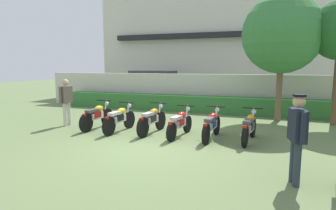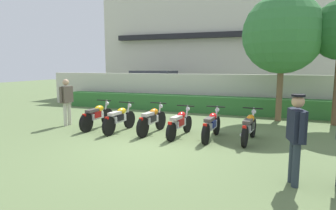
# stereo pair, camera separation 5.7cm
# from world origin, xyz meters

# --- Properties ---
(ground) EXTENTS (60.00, 60.00, 0.00)m
(ground) POSITION_xyz_m (0.00, 0.00, 0.00)
(ground) COLOR #607547
(building) EXTENTS (18.65, 6.50, 8.10)m
(building) POSITION_xyz_m (0.00, 16.06, 4.05)
(building) COLOR beige
(building) RESTS_ON ground
(compound_wall) EXTENTS (17.72, 0.30, 1.80)m
(compound_wall) POSITION_xyz_m (0.00, 6.97, 0.90)
(compound_wall) COLOR beige
(compound_wall) RESTS_ON ground
(hedge_row) EXTENTS (14.18, 0.70, 0.78)m
(hedge_row) POSITION_xyz_m (0.00, 6.27, 0.39)
(hedge_row) COLOR #337033
(hedge_row) RESTS_ON ground
(parked_car) EXTENTS (4.61, 2.31, 1.89)m
(parked_car) POSITION_xyz_m (-3.74, 10.03, 0.94)
(parked_car) COLOR #9EA3A8
(parked_car) RESTS_ON ground
(tree_near_inspector) EXTENTS (3.07, 3.07, 4.97)m
(tree_near_inspector) POSITION_xyz_m (3.50, 5.24, 3.42)
(tree_near_inspector) COLOR brown
(tree_near_inspector) RESTS_ON ground
(motorcycle_in_row_0) EXTENTS (0.60, 1.85, 0.98)m
(motorcycle_in_row_0) POSITION_xyz_m (-2.57, 1.57, 0.46)
(motorcycle_in_row_0) COLOR black
(motorcycle_in_row_0) RESTS_ON ground
(motorcycle_in_row_1) EXTENTS (0.60, 1.82, 0.96)m
(motorcycle_in_row_1) POSITION_xyz_m (-1.59, 1.40, 0.45)
(motorcycle_in_row_1) COLOR black
(motorcycle_in_row_1) RESTS_ON ground
(motorcycle_in_row_2) EXTENTS (0.60, 1.84, 0.98)m
(motorcycle_in_row_2) POSITION_xyz_m (-0.47, 1.56, 0.46)
(motorcycle_in_row_2) COLOR black
(motorcycle_in_row_2) RESTS_ON ground
(motorcycle_in_row_3) EXTENTS (0.60, 1.82, 0.94)m
(motorcycle_in_row_3) POSITION_xyz_m (0.51, 1.44, 0.44)
(motorcycle_in_row_3) COLOR black
(motorcycle_in_row_3) RESTS_ON ground
(motorcycle_in_row_4) EXTENTS (0.60, 1.86, 0.96)m
(motorcycle_in_row_4) POSITION_xyz_m (1.51, 1.46, 0.45)
(motorcycle_in_row_4) COLOR black
(motorcycle_in_row_4) RESTS_ON ground
(motorcycle_in_row_5) EXTENTS (0.60, 1.82, 0.95)m
(motorcycle_in_row_5) POSITION_xyz_m (2.60, 1.53, 0.44)
(motorcycle_in_row_5) COLOR black
(motorcycle_in_row_5) RESTS_ON ground
(inspector_person) EXTENTS (0.23, 0.69, 1.72)m
(inspector_person) POSITION_xyz_m (-3.94, 1.68, 1.03)
(inspector_person) COLOR beige
(inspector_person) RESTS_ON ground
(officer_0) EXTENTS (0.32, 0.66, 1.70)m
(officer_0) POSITION_xyz_m (3.58, -1.28, 1.01)
(officer_0) COLOR #28333D
(officer_0) RESTS_ON ground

